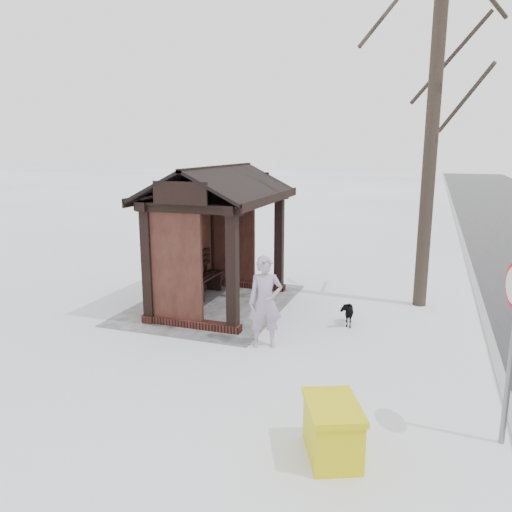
# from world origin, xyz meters

# --- Properties ---
(ground) EXTENTS (120.00, 120.00, 0.00)m
(ground) POSITION_xyz_m (0.00, 0.00, 0.00)
(ground) COLOR white
(ground) RESTS_ON ground
(kerb) EXTENTS (120.00, 0.15, 0.06)m
(kerb) POSITION_xyz_m (0.00, 5.50, 0.01)
(kerb) COLOR gray
(kerb) RESTS_ON ground
(trampled_patch) EXTENTS (4.20, 3.20, 0.02)m
(trampled_patch) POSITION_xyz_m (0.00, -0.20, 0.01)
(trampled_patch) COLOR #97979C
(trampled_patch) RESTS_ON ground
(bus_shelter) EXTENTS (3.60, 2.40, 3.09)m
(bus_shelter) POSITION_xyz_m (0.00, -0.16, 2.17)
(bus_shelter) COLOR #341813
(bus_shelter) RESTS_ON ground
(tree_near) EXTENTS (3.42, 3.42, 9.03)m
(tree_near) POSITION_xyz_m (-1.50, 4.20, 6.16)
(tree_near) COLOR black
(tree_near) RESTS_ON ground
(pedestrian) EXTENTS (0.58, 0.70, 1.64)m
(pedestrian) POSITION_xyz_m (1.89, 1.67, 0.82)
(pedestrian) COLOR #9B8DA5
(pedestrian) RESTS_ON ground
(dog) EXTENTS (0.65, 0.40, 0.51)m
(dog) POSITION_xyz_m (0.32, 2.86, 0.26)
(dog) COLOR black
(dog) RESTS_ON ground
(grit_bin) EXTENTS (1.02, 0.88, 0.66)m
(grit_bin) POSITION_xyz_m (4.71, 3.41, 0.33)
(grit_bin) COLOR #C9BD0B
(grit_bin) RESTS_ON ground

